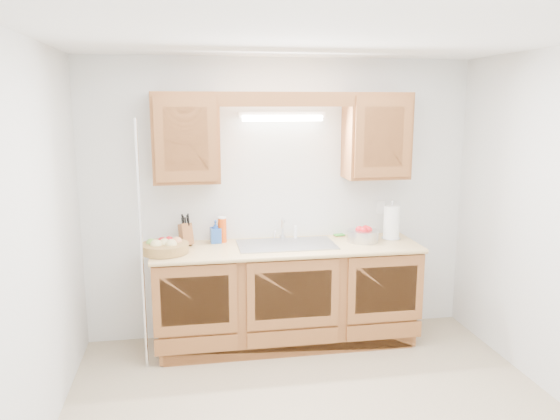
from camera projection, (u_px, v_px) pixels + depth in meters
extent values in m
plane|color=tan|center=(318.00, 416.00, 3.73)|extent=(3.50, 3.50, 0.00)
plane|color=white|center=(324.00, 36.00, 3.26)|extent=(3.50, 3.50, 0.00)
cube|color=silver|center=(281.00, 199.00, 4.95)|extent=(3.50, 0.02, 2.50)
cube|color=silver|center=(417.00, 335.00, 2.04)|extent=(3.50, 0.02, 2.50)
cube|color=silver|center=(31.00, 251.00, 3.20)|extent=(0.02, 3.00, 2.50)
cube|color=brown|center=(286.00, 296.00, 4.81)|extent=(2.20, 0.60, 0.86)
cube|color=tan|center=(287.00, 248.00, 4.71)|extent=(2.30, 0.63, 0.04)
cube|color=brown|center=(186.00, 138.00, 4.54)|extent=(0.55, 0.33, 0.75)
cube|color=brown|center=(376.00, 136.00, 4.81)|extent=(0.55, 0.33, 0.75)
cube|color=brown|center=(287.00, 99.00, 4.48)|extent=(2.20, 0.05, 0.12)
cylinder|color=white|center=(283.00, 118.00, 4.71)|extent=(0.70, 0.05, 0.05)
cube|color=white|center=(282.00, 115.00, 4.73)|extent=(0.76, 0.06, 0.05)
cube|color=#9E9EA3|center=(286.00, 245.00, 4.73)|extent=(0.84, 0.46, 0.01)
cube|color=#9E9EA3|center=(263.00, 255.00, 4.71)|extent=(0.39, 0.40, 0.16)
cube|color=#9E9EA3|center=(310.00, 253.00, 4.78)|extent=(0.39, 0.40, 0.16)
cylinder|color=silver|center=(282.00, 237.00, 4.92)|extent=(0.06, 0.06, 0.04)
cylinder|color=silver|center=(282.00, 229.00, 4.90)|extent=(0.02, 0.02, 0.16)
cylinder|color=silver|center=(283.00, 220.00, 4.84)|extent=(0.02, 0.12, 0.02)
cylinder|color=white|center=(295.00, 232.00, 4.93)|extent=(0.03, 0.03, 0.12)
cylinder|color=silver|center=(141.00, 248.00, 4.25)|extent=(0.03, 0.03, 2.00)
cube|color=white|center=(380.00, 207.00, 5.11)|extent=(0.08, 0.01, 0.12)
cylinder|color=olive|center=(165.00, 248.00, 4.46)|extent=(0.48, 0.48, 0.08)
sphere|color=#D8C67F|center=(156.00, 245.00, 4.40)|extent=(0.10, 0.10, 0.10)
sphere|color=#D8C67F|center=(171.00, 245.00, 4.41)|extent=(0.10, 0.10, 0.10)
sphere|color=tan|center=(177.00, 242.00, 4.52)|extent=(0.09, 0.09, 0.09)
sphere|color=red|center=(162.00, 242.00, 4.52)|extent=(0.09, 0.09, 0.09)
sphere|color=#72A53F|center=(151.00, 244.00, 4.47)|extent=(0.09, 0.09, 0.09)
sphere|color=#D8C67F|center=(165.00, 244.00, 4.45)|extent=(0.10, 0.10, 0.10)
sphere|color=red|center=(169.00, 241.00, 4.56)|extent=(0.08, 0.08, 0.08)
cube|color=brown|center=(186.00, 234.00, 4.71)|extent=(0.14, 0.18, 0.21)
cylinder|color=black|center=(182.00, 222.00, 4.67)|extent=(0.02, 0.04, 0.08)
cylinder|color=black|center=(185.00, 222.00, 4.68)|extent=(0.02, 0.04, 0.08)
cylinder|color=black|center=(188.00, 221.00, 4.68)|extent=(0.02, 0.04, 0.08)
cylinder|color=black|center=(183.00, 220.00, 4.70)|extent=(0.02, 0.04, 0.08)
cylinder|color=black|center=(187.00, 220.00, 4.71)|extent=(0.02, 0.04, 0.08)
cylinder|color=black|center=(182.00, 219.00, 4.73)|extent=(0.02, 0.04, 0.08)
cylinder|color=black|center=(188.00, 218.00, 4.73)|extent=(0.02, 0.04, 0.08)
cylinder|color=#DE460C|center=(222.00, 230.00, 4.81)|extent=(0.10, 0.10, 0.22)
cylinder|color=white|center=(222.00, 218.00, 4.79)|extent=(0.07, 0.07, 0.01)
imported|color=#224FAA|center=(216.00, 232.00, 4.78)|extent=(0.10, 0.10, 0.20)
cube|color=#CC333F|center=(339.00, 236.00, 5.04)|extent=(0.10, 0.08, 0.01)
cube|color=green|center=(339.00, 235.00, 5.04)|extent=(0.10, 0.08, 0.02)
cylinder|color=silver|center=(391.00, 238.00, 4.93)|extent=(0.17, 0.17, 0.01)
cylinder|color=silver|center=(392.00, 220.00, 4.90)|extent=(0.02, 0.02, 0.35)
cylinder|color=white|center=(391.00, 222.00, 4.90)|extent=(0.19, 0.19, 0.29)
sphere|color=silver|center=(392.00, 201.00, 4.87)|extent=(0.02, 0.02, 0.02)
cylinder|color=silver|center=(363.00, 236.00, 4.84)|extent=(0.30, 0.30, 0.11)
sphere|color=red|center=(359.00, 230.00, 4.82)|extent=(0.07, 0.07, 0.07)
sphere|color=red|center=(366.00, 229.00, 4.85)|extent=(0.07, 0.07, 0.07)
sphere|color=red|center=(364.00, 231.00, 4.80)|extent=(0.07, 0.07, 0.07)
sphere|color=red|center=(368.00, 230.00, 4.81)|extent=(0.07, 0.07, 0.07)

